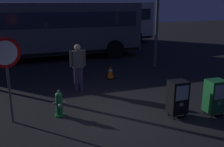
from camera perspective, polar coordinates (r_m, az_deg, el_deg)
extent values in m
plane|color=black|center=(7.16, 0.87, -9.62)|extent=(60.00, 60.00, 0.00)
cylinder|color=#1E7238|center=(7.38, -11.45, -8.96)|extent=(0.28, 0.28, 0.05)
cylinder|color=#1E7238|center=(7.26, -11.57, -6.80)|extent=(0.19, 0.19, 0.55)
sphere|color=#1E7238|center=(7.16, -11.69, -4.76)|extent=(0.19, 0.19, 0.19)
cylinder|color=gray|center=(7.12, -11.75, -3.86)|extent=(0.06, 0.06, 0.05)
cylinder|color=gray|center=(7.13, -11.44, -6.99)|extent=(0.09, 0.08, 0.09)
cylinder|color=gray|center=(7.23, -12.62, -6.50)|extent=(0.07, 0.07, 0.07)
cylinder|color=gray|center=(7.26, -10.58, -6.29)|extent=(0.07, 0.07, 0.07)
cylinder|color=black|center=(7.21, 13.47, -9.38)|extent=(0.04, 0.04, 0.12)
cylinder|color=black|center=(7.39, 15.70, -8.92)|extent=(0.04, 0.04, 0.12)
cylinder|color=black|center=(7.42, 12.31, -8.55)|extent=(0.04, 0.04, 0.12)
cylinder|color=black|center=(7.59, 14.50, -8.13)|extent=(0.04, 0.04, 0.12)
cube|color=black|center=(7.21, 14.26, -5.04)|extent=(0.48, 0.40, 0.90)
cube|color=#B2B7BF|center=(6.99, 15.28, -4.20)|extent=(0.36, 0.01, 0.40)
cube|color=gray|center=(7.10, 15.10, -6.60)|extent=(0.10, 0.02, 0.08)
cylinder|color=black|center=(7.59, 21.03, -8.73)|extent=(0.04, 0.04, 0.12)
cylinder|color=black|center=(7.80, 22.95, -8.28)|extent=(0.04, 0.04, 0.12)
cylinder|color=black|center=(7.78, 19.72, -7.99)|extent=(0.04, 0.04, 0.12)
cylinder|color=black|center=(7.99, 21.62, -7.57)|extent=(0.04, 0.04, 0.12)
cube|color=#19602D|center=(7.61, 21.71, -4.61)|extent=(0.48, 0.40, 0.90)
cube|color=#B2B7BF|center=(7.40, 22.87, -3.79)|extent=(0.36, 0.01, 0.40)
cube|color=gray|center=(7.51, 22.63, -6.07)|extent=(0.10, 0.02, 0.08)
cylinder|color=#4C4F54|center=(6.99, -21.84, -1.76)|extent=(0.06, 0.06, 2.20)
cylinder|color=red|center=(6.80, -22.48, 4.23)|extent=(0.71, 0.31, 0.76)
cylinder|color=white|center=(6.79, -22.49, 4.21)|extent=(0.56, 0.23, 0.60)
cylinder|color=#382D51|center=(9.07, -7.95, -1.40)|extent=(0.14, 0.14, 0.85)
cylinder|color=#382D51|center=(9.11, -6.84, -1.29)|extent=(0.14, 0.14, 0.85)
cube|color=#3F3F47|center=(8.91, -7.55, 3.12)|extent=(0.36, 0.20, 0.60)
sphere|color=tan|center=(8.83, -7.65, 5.72)|extent=(0.22, 0.22, 0.22)
cylinder|color=#3F3F47|center=(8.86, -9.02, 3.20)|extent=(0.09, 0.09, 0.55)
cylinder|color=#3F3F47|center=(8.95, -6.11, 3.42)|extent=(0.09, 0.09, 0.55)
cube|color=black|center=(10.67, -0.35, -0.95)|extent=(0.36, 0.36, 0.03)
cone|color=orange|center=(10.60, -0.36, 0.42)|extent=(0.28, 0.28, 0.50)
cylinder|color=white|center=(10.59, -0.36, 0.69)|extent=(0.17, 0.17, 0.06)
cube|color=#4C5156|center=(14.70, -14.87, 9.69)|extent=(10.54, 2.65, 2.65)
cube|color=#1E2838|center=(14.66, -15.00, 11.54)|extent=(9.91, 2.67, 0.80)
cube|color=black|center=(14.87, -14.54, 5.00)|extent=(10.33, 2.66, 0.16)
cylinder|color=black|center=(14.46, 0.65, 5.41)|extent=(1.00, 0.29, 1.00)
cylinder|color=black|center=(16.79, -2.36, 6.82)|extent=(1.00, 0.29, 1.00)
cube|color=beige|center=(18.83, -6.49, 11.28)|extent=(10.74, 3.92, 2.65)
cube|color=#1E2838|center=(18.80, -6.54, 12.73)|extent=(10.12, 3.85, 0.80)
cube|color=black|center=(18.96, -6.38, 7.59)|extent=(10.54, 3.90, 0.16)
cylinder|color=black|center=(19.46, 5.22, 7.97)|extent=(1.03, 0.41, 1.00)
cylinder|color=black|center=(21.60, 1.68, 8.78)|extent=(1.03, 0.41, 1.00)
cylinder|color=black|center=(16.79, -16.71, 6.18)|extent=(1.03, 0.41, 1.00)
cylinder|color=black|center=(19.24, -18.11, 7.19)|extent=(1.03, 0.41, 1.00)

